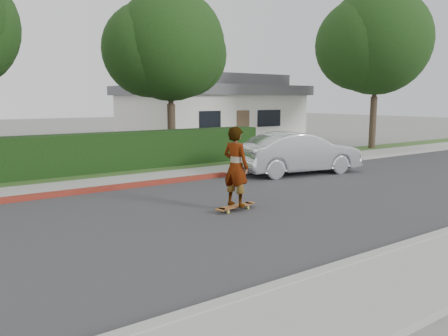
{
  "coord_description": "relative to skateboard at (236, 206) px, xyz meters",
  "views": [
    {
      "loc": [
        -7.75,
        -8.43,
        2.69
      ],
      "look_at": [
        -1.55,
        0.48,
        1.0
      ],
      "focal_mm": 35.0,
      "sensor_mm": 36.0,
      "label": 1
    }
  ],
  "objects": [
    {
      "name": "hedge",
      "position": [
        -1.45,
        7.22,
        0.64
      ],
      "size": [
        15.0,
        1.0,
        1.5
      ],
      "primitive_type": "cube",
      "color": "black",
      "rests_on": "ground"
    },
    {
      "name": "tree_right",
      "position": [
        14.04,
        6.71,
        5.52
      ],
      "size": [
        6.32,
        5.6,
        8.56
      ],
      "color": "#33261C",
      "rests_on": "ground"
    },
    {
      "name": "sidewalk_far",
      "position": [
        1.55,
        5.02,
        -0.05
      ],
      "size": [
        60.0,
        1.6,
        0.12
      ],
      "primitive_type": "cube",
      "color": "gray",
      "rests_on": "ground"
    },
    {
      "name": "house",
      "position": [
        9.55,
        16.01,
        1.99
      ],
      "size": [
        10.6,
        8.6,
        4.3
      ],
      "color": "beige",
      "rests_on": "ground"
    },
    {
      "name": "curb_far",
      "position": [
        1.55,
        4.12,
        -0.03
      ],
      "size": [
        60.0,
        0.2,
        0.15
      ],
      "primitive_type": "cube",
      "color": "#9E9E99",
      "rests_on": "ground"
    },
    {
      "name": "skateboarder",
      "position": [
        0.0,
        0.0,
        0.99
      ],
      "size": [
        0.64,
        0.81,
        1.95
      ],
      "primitive_type": "imported",
      "rotation": [
        0.0,
        0.0,
        1.84
      ],
      "color": "white",
      "rests_on": "skateboard"
    },
    {
      "name": "road",
      "position": [
        1.55,
        0.02,
        -0.1
      ],
      "size": [
        60.0,
        8.0,
        0.01
      ],
      "primitive_type": "cube",
      "color": "#2D2D30",
      "rests_on": "ground"
    },
    {
      "name": "skateboard",
      "position": [
        0.0,
        0.0,
        0.0
      ],
      "size": [
        1.26,
        0.38,
        0.11
      ],
      "rotation": [
        0.0,
        0.0,
        0.12
      ],
      "color": "gold",
      "rests_on": "ground"
    },
    {
      "name": "ground",
      "position": [
        1.55,
        0.02,
        -0.11
      ],
      "size": [
        120.0,
        120.0,
        0.0
      ],
      "primitive_type": "plane",
      "color": "slate",
      "rests_on": "ground"
    },
    {
      "name": "curb_near",
      "position": [
        1.55,
        -4.08,
        -0.03
      ],
      "size": [
        60.0,
        0.2,
        0.15
      ],
      "primitive_type": "cube",
      "color": "#9E9E99",
      "rests_on": "ground"
    },
    {
      "name": "car_silver",
      "position": [
        5.14,
        3.09,
        0.66
      ],
      "size": [
        4.87,
        2.45,
        1.53
      ],
      "primitive_type": "imported",
      "rotation": [
        0.0,
        0.0,
        1.39
      ],
      "color": "silver",
      "rests_on": "ground"
    },
    {
      "name": "curb_red_section",
      "position": [
        -3.45,
        4.12,
        -0.03
      ],
      "size": [
        12.0,
        0.21,
        0.15
      ],
      "primitive_type": "cube",
      "color": "maroon",
      "rests_on": "ground"
    },
    {
      "name": "planting_strip",
      "position": [
        1.55,
        6.62,
        -0.06
      ],
      "size": [
        60.0,
        1.6,
        0.1
      ],
      "primitive_type": "cube",
      "color": "#2D4C1E",
      "rests_on": "ground"
    },
    {
      "name": "tree_center",
      "position": [
        3.04,
        9.21,
        4.8
      ],
      "size": [
        5.66,
        4.84,
        7.44
      ],
      "color": "#33261C",
      "rests_on": "ground"
    }
  ]
}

